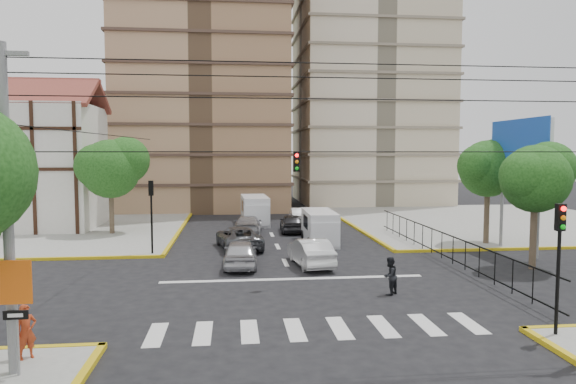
{
  "coord_description": "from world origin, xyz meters",
  "views": [
    {
      "loc": [
        -2.95,
        -23.51,
        6.23
      ],
      "look_at": [
        0.18,
        5.21,
        4.0
      ],
      "focal_mm": 32.0,
      "sensor_mm": 36.0,
      "label": 1
    }
  ],
  "objects": [
    {
      "name": "tree_tudor",
      "position": [
        -11.9,
        16.01,
        5.22
      ],
      "size": [
        5.39,
        4.4,
        7.43
      ],
      "color": "#473828",
      "rests_on": "ground"
    },
    {
      "name": "utility_pole_sw",
      "position": [
        -9.0,
        -9.0,
        4.77
      ],
      "size": [
        1.4,
        0.28,
        9.0
      ],
      "color": "slate",
      "rests_on": "ground"
    },
    {
      "name": "billboard",
      "position": [
        14.45,
        6.0,
        6.0
      ],
      "size": [
        0.36,
        6.2,
        8.1
      ],
      "color": "slate",
      "rests_on": "ground"
    },
    {
      "name": "tower_beige",
      "position": [
        14.0,
        40.0,
        24.0
      ],
      "size": [
        17.0,
        16.0,
        48.0
      ],
      "primitive_type": "cube",
      "color": "beige",
      "rests_on": "ground"
    },
    {
      "name": "tree_park_c",
      "position": [
        14.09,
        9.01,
        5.34
      ],
      "size": [
        4.65,
        3.8,
        7.25
      ],
      "color": "#473828",
      "rests_on": "ground"
    },
    {
      "name": "tudor_building",
      "position": [
        -19.0,
        20.0,
        5.25
      ],
      "size": [
        10.8,
        8.05,
        12.23
      ],
      "color": "silver",
      "rests_on": "ground"
    },
    {
      "name": "crosswalk_stripes",
      "position": [
        0.0,
        -6.0,
        0.01
      ],
      "size": [
        12.0,
        2.4,
        0.01
      ],
      "primitive_type": "cube",
      "color": "silver",
      "rests_on": "ground"
    },
    {
      "name": "van_left_lane",
      "position": [
        -1.03,
        20.59,
        1.19
      ],
      "size": [
        2.33,
        5.5,
        2.44
      ],
      "rotation": [
        0.0,
        0.0,
        0.04
      ],
      "color": "silver",
      "rests_on": "ground"
    },
    {
      "name": "traffic_light_se",
      "position": [
        7.8,
        -7.8,
        3.11
      ],
      "size": [
        0.28,
        0.22,
        4.4
      ],
      "color": "black",
      "rests_on": "ground"
    },
    {
      "name": "sidewalk_ne",
      "position": [
        20.0,
        20.0,
        0.07
      ],
      "size": [
        26.0,
        26.0,
        0.15
      ],
      "primitive_type": "cube",
      "color": "gray",
      "rests_on": "ground"
    },
    {
      "name": "car_white_rear_right",
      "position": [
        2.85,
        20.78,
        0.71
      ],
      "size": [
        1.62,
        4.35,
        1.42
      ],
      "primitive_type": "imported",
      "rotation": [
        0.0,
        0.0,
        3.11
      ],
      "color": "white",
      "rests_on": "ground"
    },
    {
      "name": "van_right_lane",
      "position": [
        2.99,
        10.7,
        1.08
      ],
      "size": [
        2.09,
        4.96,
        2.23
      ],
      "rotation": [
        0.0,
        0.0,
        -0.01
      ],
      "color": "silver",
      "rests_on": "ground"
    },
    {
      "name": "sidewalk_nw",
      "position": [
        -20.0,
        20.0,
        0.07
      ],
      "size": [
        26.0,
        26.0,
        0.15
      ],
      "primitive_type": "cube",
      "color": "gray",
      "rests_on": "ground"
    },
    {
      "name": "pedestrian_crosswalk",
      "position": [
        3.87,
        -2.02,
        0.84
      ],
      "size": [
        1.03,
        1.02,
        1.68
      ],
      "primitive_type": "imported",
      "rotation": [
        0.0,
        0.0,
        3.87
      ],
      "color": "black",
      "rests_on": "ground"
    },
    {
      "name": "ground",
      "position": [
        0.0,
        0.0,
        0.0
      ],
      "size": [
        160.0,
        160.0,
        0.0
      ],
      "primitive_type": "plane",
      "color": "black",
      "rests_on": "ground"
    },
    {
      "name": "district_sign",
      "position": [
        -8.8,
        -9.24,
        2.45
      ],
      "size": [
        0.9,
        0.12,
        3.2
      ],
      "color": "slate",
      "rests_on": "ground"
    },
    {
      "name": "car_white_front_right",
      "position": [
        1.29,
        4.08,
        0.77
      ],
      "size": [
        2.18,
        4.82,
        1.54
      ],
      "primitive_type": "imported",
      "rotation": [
        0.0,
        0.0,
        3.26
      ],
      "color": "silver",
      "rests_on": "ground"
    },
    {
      "name": "car_silver_front_left",
      "position": [
        -2.54,
        4.18,
        0.76
      ],
      "size": [
        1.94,
        4.52,
        1.52
      ],
      "primitive_type": "imported",
      "rotation": [
        0.0,
        0.0,
        3.11
      ],
      "color": "#B2B2B6",
      "rests_on": "ground"
    },
    {
      "name": "park_fence",
      "position": [
        9.0,
        4.5,
        0.0
      ],
      "size": [
        0.1,
        22.5,
        1.66
      ],
      "primitive_type": null,
      "color": "black",
      "rests_on": "ground"
    },
    {
      "name": "car_darkgrey_mid_right",
      "position": [
        1.63,
        16.01,
        0.72
      ],
      "size": [
        1.91,
        4.31,
        1.44
      ],
      "primitive_type": "imported",
      "rotation": [
        0.0,
        0.0,
        3.09
      ],
      "color": "#262628",
      "rests_on": "ground"
    },
    {
      "name": "pedestrian_sw_corner",
      "position": [
        -9.04,
        -8.01,
        0.96
      ],
      "size": [
        0.7,
        0.67,
        1.62
      ],
      "primitive_type": "imported",
      "rotation": [
        0.0,
        0.0,
        0.67
      ],
      "color": "#A63719",
      "rests_on": "sidewalk_sw"
    },
    {
      "name": "traffic_light_nw",
      "position": [
        -7.8,
        7.8,
        3.11
      ],
      "size": [
        0.28,
        0.22,
        4.4
      ],
      "color": "black",
      "rests_on": "ground"
    },
    {
      "name": "stop_line",
      "position": [
        0.0,
        1.2,
        0.01
      ],
      "size": [
        13.0,
        0.4,
        0.01
      ],
      "primitive_type": "cube",
      "color": "silver",
      "rests_on": "ground"
    },
    {
      "name": "traffic_light_hanging",
      "position": [
        0.0,
        -2.04,
        5.9
      ],
      "size": [
        18.0,
        9.12,
        0.92
      ],
      "color": "black",
      "rests_on": "ground"
    },
    {
      "name": "car_silver_rear_left",
      "position": [
        -1.81,
        15.21,
        0.73
      ],
      "size": [
        2.44,
        5.19,
        1.46
      ],
      "primitive_type": "imported",
      "rotation": [
        0.0,
        0.0,
        3.06
      ],
      "color": "#A4A4A9",
      "rests_on": "ground"
    },
    {
      "name": "car_grey_mid_left",
      "position": [
        -2.57,
        9.55,
        0.73
      ],
      "size": [
        3.28,
        5.61,
        1.47
      ],
      "primitive_type": "imported",
      "rotation": [
        0.0,
        0.0,
        3.31
      ],
      "color": "#4F5156",
      "rests_on": "ground"
    },
    {
      "name": "tree_park_a",
      "position": [
        13.08,
        2.01,
        5.01
      ],
      "size": [
        4.41,
        3.6,
        6.83
      ],
      "color": "#473828",
      "rests_on": "ground"
    }
  ]
}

